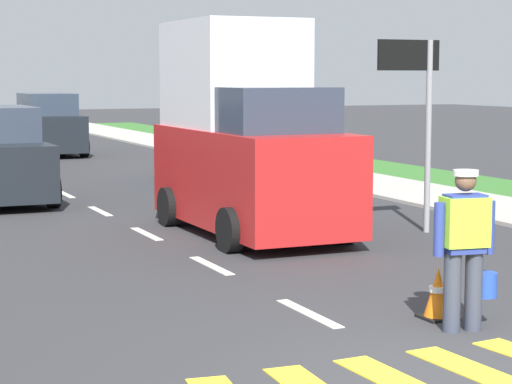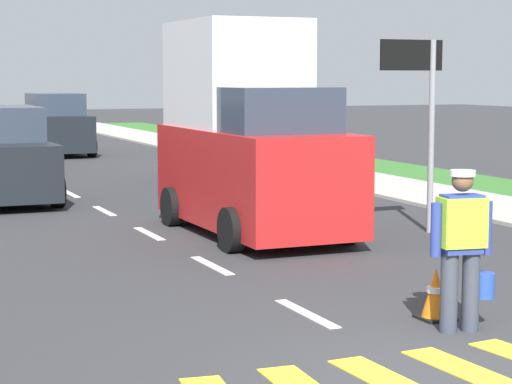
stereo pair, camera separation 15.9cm
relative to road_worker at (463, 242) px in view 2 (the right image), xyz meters
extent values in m
plane|color=#333335|center=(-1.14, 19.59, -0.93)|extent=(96.00, 96.00, 0.00)
cube|color=#B2ADA3|center=(6.06, 8.59, -0.93)|extent=(2.40, 72.00, 0.14)
cube|color=yellow|center=(-0.74, -1.38, -0.92)|extent=(0.49, 1.92, 0.01)
cube|color=silver|center=(-1.14, 1.29, -0.93)|extent=(0.14, 1.40, 0.01)
cube|color=silver|center=(-1.14, 4.29, -0.93)|extent=(0.14, 1.40, 0.01)
cube|color=silver|center=(-1.14, 7.29, -0.93)|extent=(0.14, 1.40, 0.01)
cube|color=silver|center=(-1.14, 10.29, -0.93)|extent=(0.14, 1.40, 0.01)
cube|color=silver|center=(-1.14, 13.29, -0.93)|extent=(0.14, 1.40, 0.01)
cube|color=silver|center=(-1.14, 16.29, -0.93)|extent=(0.14, 1.40, 0.01)
cube|color=silver|center=(-1.14, 19.29, -0.93)|extent=(0.14, 1.40, 0.01)
cube|color=silver|center=(-1.14, 22.29, -0.93)|extent=(0.14, 1.40, 0.01)
cylinder|color=#383D4C|center=(-0.14, 0.01, -0.52)|extent=(0.18, 0.18, 0.82)
cylinder|color=#383D4C|center=(0.09, -0.02, -0.52)|extent=(0.18, 0.18, 0.82)
cube|color=navy|center=(-0.02, 0.00, 0.19)|extent=(0.43, 0.30, 0.60)
cube|color=#A5EA33|center=(-0.02, 0.00, 0.21)|extent=(0.50, 0.35, 0.51)
cylinder|color=navy|center=(-0.30, 0.04, 0.14)|extent=(0.11, 0.11, 0.55)
cylinder|color=navy|center=(0.25, -0.05, 0.14)|extent=(0.11, 0.11, 0.55)
sphere|color=brown|center=(-0.02, 0.00, 0.63)|extent=(0.22, 0.22, 0.22)
cylinder|color=silver|center=(-0.02, 0.00, 0.71)|extent=(0.26, 0.26, 0.06)
cylinder|color=#2347B7|center=(0.29, 0.05, -0.48)|extent=(0.26, 0.26, 0.26)
cylinder|color=gray|center=(3.24, 5.60, 0.67)|extent=(0.10, 0.10, 3.20)
cube|color=white|center=(2.84, 5.63, 2.02)|extent=(1.10, 0.05, 0.44)
cube|color=black|center=(2.84, 5.62, 2.02)|extent=(1.16, 0.04, 0.50)
cube|color=black|center=(0.04, 0.53, -0.92)|extent=(0.36, 0.36, 0.03)
cone|color=orange|center=(0.04, 0.53, -0.63)|extent=(0.30, 0.30, 0.54)
cylinder|color=white|center=(0.04, 0.53, -0.61)|extent=(0.20, 0.20, 0.06)
cube|color=red|center=(0.47, 6.58, 0.03)|extent=(1.90, 4.60, 1.56)
cube|color=#2D3847|center=(0.47, 5.77, 1.16)|extent=(1.67, 1.61, 0.70)
cube|color=silver|center=(0.47, 7.38, 1.71)|extent=(1.81, 2.53, 1.80)
cylinder|color=black|center=(-0.50, 8.01, -0.59)|extent=(0.22, 0.68, 0.68)
cylinder|color=black|center=(1.44, 8.01, -0.59)|extent=(0.22, 0.68, 0.68)
cylinder|color=black|center=(-0.50, 5.15, -0.59)|extent=(0.22, 0.68, 0.68)
cylinder|color=black|center=(1.44, 5.15, -0.59)|extent=(0.22, 0.68, 0.68)
cube|color=#1E4799|center=(3.03, 14.41, -0.11)|extent=(1.67, 4.03, 1.27)
cube|color=#2D3847|center=(3.03, 14.31, 0.87)|extent=(1.47, 2.22, 0.70)
cylinder|color=black|center=(2.18, 15.66, -0.59)|extent=(0.22, 0.68, 0.68)
cylinder|color=black|center=(3.89, 15.66, -0.59)|extent=(0.22, 0.68, 0.68)
cylinder|color=black|center=(2.18, 13.16, -0.59)|extent=(0.22, 0.68, 0.68)
cylinder|color=black|center=(3.89, 13.16, -0.59)|extent=(0.22, 0.68, 0.68)
cylinder|color=black|center=(-1.85, 17.50, -0.59)|extent=(0.22, 0.68, 0.68)
cube|color=black|center=(0.76, 24.28, -0.17)|extent=(1.79, 4.06, 1.16)
cube|color=#2D3847|center=(0.76, 24.18, 0.76)|extent=(1.58, 2.23, 0.70)
cylinder|color=black|center=(-0.15, 25.54, -0.59)|extent=(0.22, 0.68, 0.68)
cylinder|color=black|center=(1.68, 25.54, -0.59)|extent=(0.22, 0.68, 0.68)
cylinder|color=black|center=(-0.15, 23.03, -0.59)|extent=(0.22, 0.68, 0.68)
cylinder|color=black|center=(1.68, 23.03, -0.59)|extent=(0.22, 0.68, 0.68)
cylinder|color=black|center=(-1.85, 11.21, -0.59)|extent=(0.22, 0.68, 0.68)
cylinder|color=black|center=(-1.85, 13.85, -0.59)|extent=(0.22, 0.68, 0.68)
camera|label=1|loc=(-5.95, -8.23, 1.69)|focal=69.09mm
camera|label=2|loc=(-5.80, -8.29, 1.69)|focal=69.09mm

